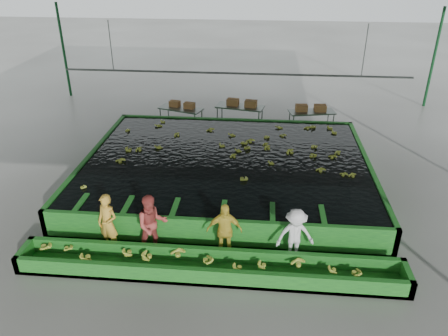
# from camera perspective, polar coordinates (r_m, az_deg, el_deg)

# --- Properties ---
(ground) EXTENTS (80.00, 80.00, 0.00)m
(ground) POSITION_cam_1_polar(r_m,az_deg,el_deg) (14.54, -0.19, -4.41)
(ground) COLOR slate
(ground) RESTS_ON ground
(shed_roof) EXTENTS (20.00, 22.00, 0.04)m
(shed_roof) POSITION_cam_1_polar(r_m,az_deg,el_deg) (12.67, -0.22, 15.27)
(shed_roof) COLOR gray
(shed_roof) RESTS_ON shed_posts
(shed_posts) EXTENTS (20.00, 22.00, 5.00)m
(shed_posts) POSITION_cam_1_polar(r_m,az_deg,el_deg) (13.40, -0.20, 4.75)
(shed_posts) COLOR #0F3F1C
(shed_posts) RESTS_ON ground
(flotation_tank) EXTENTS (10.00, 8.00, 0.90)m
(flotation_tank) POSITION_cam_1_polar(r_m,az_deg,el_deg) (15.62, 0.34, -0.14)
(flotation_tank) COLOR #1E6C1F
(flotation_tank) RESTS_ON ground
(tank_water) EXTENTS (9.70, 7.70, 0.00)m
(tank_water) POSITION_cam_1_polar(r_m,az_deg,el_deg) (15.44, 0.35, 1.18)
(tank_water) COLOR black
(tank_water) RESTS_ON flotation_tank
(sorting_trough) EXTENTS (10.00, 1.00, 0.50)m
(sorting_trough) POSITION_cam_1_polar(r_m,az_deg,el_deg) (11.47, -1.97, -12.70)
(sorting_trough) COLOR #1E6C1F
(sorting_trough) RESTS_ON ground
(cableway_rail) EXTENTS (0.08, 0.08, 14.00)m
(cableway_rail) POSITION_cam_1_polar(r_m,az_deg,el_deg) (17.98, 1.37, 12.26)
(cableway_rail) COLOR #59605B
(cableway_rail) RESTS_ON shed_roof
(rail_hanger_left) EXTENTS (0.04, 0.04, 2.00)m
(rail_hanger_left) POSITION_cam_1_polar(r_m,az_deg,el_deg) (18.77, -14.57, 15.20)
(rail_hanger_left) COLOR #59605B
(rail_hanger_left) RESTS_ON shed_roof
(rail_hanger_right) EXTENTS (0.04, 0.04, 2.00)m
(rail_hanger_right) POSITION_cam_1_polar(r_m,az_deg,el_deg) (18.11, 17.92, 14.37)
(rail_hanger_right) COLOR #59605B
(rail_hanger_right) RESTS_ON shed_roof
(worker_a) EXTENTS (0.73, 0.61, 1.71)m
(worker_a) POSITION_cam_1_polar(r_m,az_deg,el_deg) (12.37, -14.93, -6.97)
(worker_a) COLOR gold
(worker_a) RESTS_ON ground
(worker_b) EXTENTS (1.06, 0.97, 1.76)m
(worker_b) POSITION_cam_1_polar(r_m,az_deg,el_deg) (12.00, -9.37, -7.32)
(worker_b) COLOR #AD413B
(worker_b) RESTS_ON ground
(worker_c) EXTENTS (0.99, 0.49, 1.63)m
(worker_c) POSITION_cam_1_polar(r_m,az_deg,el_deg) (11.73, 0.04, -8.19)
(worker_c) COLOR gold
(worker_c) RESTS_ON ground
(worker_d) EXTENTS (1.10, 0.76, 1.56)m
(worker_d) POSITION_cam_1_polar(r_m,az_deg,el_deg) (11.76, 9.27, -8.70)
(worker_d) COLOR silver
(worker_d) RESTS_ON ground
(packing_table_left) EXTENTS (2.16, 1.41, 0.92)m
(packing_table_left) POSITION_cam_1_polar(r_m,az_deg,el_deg) (20.55, -5.62, 6.61)
(packing_table_left) COLOR #59605B
(packing_table_left) RESTS_ON ground
(packing_table_mid) EXTENTS (2.31, 1.27, 0.99)m
(packing_table_mid) POSITION_cam_1_polar(r_m,az_deg,el_deg) (20.51, 2.07, 6.79)
(packing_table_mid) COLOR #59605B
(packing_table_mid) RESTS_ON ground
(packing_table_right) EXTENTS (2.16, 1.21, 0.93)m
(packing_table_right) POSITION_cam_1_polar(r_m,az_deg,el_deg) (20.38, 11.30, 6.05)
(packing_table_right) COLOR #59605B
(packing_table_right) RESTS_ON ground
(box_stack_left) EXTENTS (1.26, 0.65, 0.26)m
(box_stack_left) POSITION_cam_1_polar(r_m,az_deg,el_deg) (20.48, -5.49, 7.90)
(box_stack_left) COLOR brown
(box_stack_left) RESTS_ON packing_table_left
(box_stack_mid) EXTENTS (1.43, 0.63, 0.30)m
(box_stack_mid) POSITION_cam_1_polar(r_m,az_deg,el_deg) (20.34, 2.33, 8.10)
(box_stack_mid) COLOR brown
(box_stack_mid) RESTS_ON packing_table_mid
(box_stack_right) EXTENTS (1.39, 0.48, 0.29)m
(box_stack_right) POSITION_cam_1_polar(r_m,az_deg,el_deg) (20.24, 11.24, 7.31)
(box_stack_right) COLOR brown
(box_stack_right) RESTS_ON packing_table_right
(floating_bananas) EXTENTS (8.61, 5.87, 0.12)m
(floating_bananas) POSITION_cam_1_polar(r_m,az_deg,el_deg) (16.16, 0.60, 2.41)
(floating_bananas) COLOR #A4B435
(floating_bananas) RESTS_ON tank_water
(trough_bananas) EXTENTS (8.87, 0.59, 0.12)m
(trough_bananas) POSITION_cam_1_polar(r_m,az_deg,el_deg) (11.38, -1.98, -12.12)
(trough_bananas) COLOR #A4B435
(trough_bananas) RESTS_ON sorting_trough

